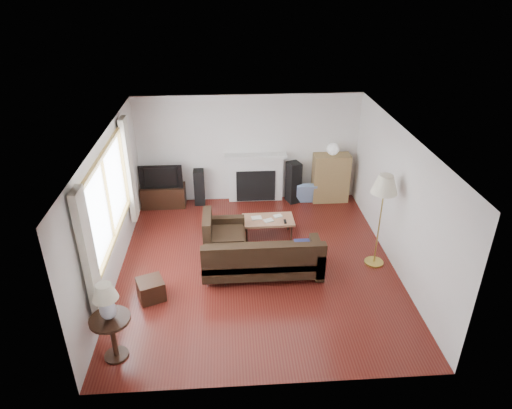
{
  "coord_description": "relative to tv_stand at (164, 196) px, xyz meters",
  "views": [
    {
      "loc": [
        -0.5,
        -6.97,
        4.91
      ],
      "look_at": [
        0.0,
        0.3,
        1.1
      ],
      "focal_mm": 32.0,
      "sensor_mm": 36.0,
      "label": 1
    }
  ],
  "objects": [
    {
      "name": "bookshelf",
      "position": [
        3.86,
        0.03,
        0.32
      ],
      "size": [
        0.83,
        0.39,
        1.14
      ],
      "primitive_type": "cube",
      "color": "olive",
      "rests_on": "ground"
    },
    {
      "name": "window",
      "position": [
        -0.47,
        -2.7,
        1.3
      ],
      "size": [
        0.12,
        2.74,
        1.54
      ],
      "primitive_type": "cube",
      "color": "olive",
      "rests_on": "room"
    },
    {
      "name": "speaker_right",
      "position": [
        3.0,
        0.03,
        0.24
      ],
      "size": [
        0.36,
        0.39,
        0.97
      ],
      "primitive_type": "cube",
      "rotation": [
        0.0,
        0.0,
        0.34
      ],
      "color": "black",
      "rests_on": "ground"
    },
    {
      "name": "curtain_far",
      "position": [
        -0.42,
        -1.18,
        1.15
      ],
      "size": [
        0.1,
        0.35,
        2.1
      ],
      "primitive_type": "cube",
      "color": "beige",
      "rests_on": "room"
    },
    {
      "name": "floor_lamp",
      "position": [
        4.15,
        -2.6,
        0.65
      ],
      "size": [
        0.58,
        0.58,
        1.79
      ],
      "primitive_type": "cube",
      "rotation": [
        0.0,
        0.0,
        -0.32
      ],
      "color": "gold",
      "rests_on": "ground"
    },
    {
      "name": "fireplace",
      "position": [
        2.13,
        0.14,
        0.33
      ],
      "size": [
        1.4,
        0.26,
        1.15
      ],
      "primitive_type": "cube",
      "color": "white",
      "rests_on": "room"
    },
    {
      "name": "speaker_left",
      "position": [
        0.82,
        0.05,
        0.17
      ],
      "size": [
        0.23,
        0.28,
        0.83
      ],
      "primitive_type": "cube",
      "rotation": [
        0.0,
        0.0,
        0.01
      ],
      "color": "black",
      "rests_on": "ground"
    },
    {
      "name": "table_lamp",
      "position": [
        -0.17,
        -4.6,
        0.73
      ],
      "size": [
        0.34,
        0.34,
        0.56
      ],
      "primitive_type": "cube",
      "color": "silver",
      "rests_on": "side_table"
    },
    {
      "name": "curtain_near",
      "position": [
        -0.42,
        -4.22,
        1.15
      ],
      "size": [
        0.1,
        0.35,
        2.1
      ],
      "primitive_type": "cube",
      "color": "beige",
      "rests_on": "room"
    },
    {
      "name": "tv_stand",
      "position": [
        0.0,
        0.0,
        0.0
      ],
      "size": [
        0.99,
        0.44,
        0.49
      ],
      "primitive_type": "cube",
      "color": "black",
      "rests_on": "ground"
    },
    {
      "name": "side_table",
      "position": [
        -0.17,
        -4.6,
        0.1
      ],
      "size": [
        0.56,
        0.56,
        0.7
      ],
      "primitive_type": "cube",
      "color": "black",
      "rests_on": "ground"
    },
    {
      "name": "television",
      "position": [
        0.0,
        0.0,
        0.52
      ],
      "size": [
        0.95,
        0.13,
        0.55
      ],
      "primitive_type": "imported",
      "color": "black",
      "rests_on": "tv_stand"
    },
    {
      "name": "footstool",
      "position": [
        0.15,
        -3.33,
        -0.07
      ],
      "size": [
        0.53,
        0.53,
        0.35
      ],
      "primitive_type": "cube",
      "rotation": [
        0.0,
        0.0,
        0.38
      ],
      "color": "black",
      "rests_on": "ground"
    },
    {
      "name": "globe_lamp",
      "position": [
        3.86,
        0.03,
        1.03
      ],
      "size": [
        0.27,
        0.27,
        0.27
      ],
      "primitive_type": "sphere",
      "color": "white",
      "rests_on": "bookshelf"
    },
    {
      "name": "room",
      "position": [
        1.98,
        -2.5,
        1.0
      ],
      "size": [
        5.1,
        5.6,
        2.54
      ],
      "color": "#561913",
      "rests_on": "ground"
    },
    {
      "name": "coffee_table",
      "position": [
        2.27,
        -1.51,
        -0.05
      ],
      "size": [
        1.03,
        0.57,
        0.4
      ],
      "primitive_type": "cube",
      "rotation": [
        0.0,
        0.0,
        0.01
      ],
      "color": "#9F6C4C",
      "rests_on": "ground"
    },
    {
      "name": "sectional_sofa",
      "position": [
        2.05,
        -2.78,
        0.12
      ],
      "size": [
        2.29,
        1.67,
        0.74
      ],
      "primitive_type": "cube",
      "color": "black",
      "rests_on": "ground"
    }
  ]
}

